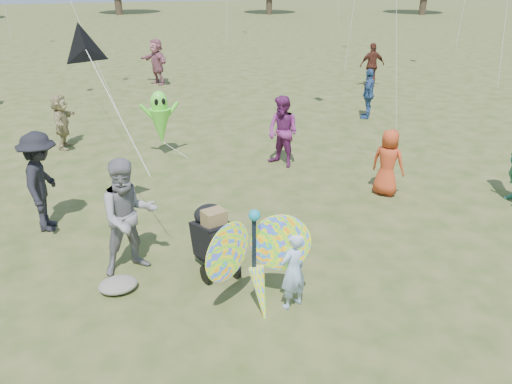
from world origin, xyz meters
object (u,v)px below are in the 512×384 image
crowd_e (283,132)px  jogging_stroller (213,235)px  crowd_d (62,121)px  crowd_h (372,65)px  crowd_j (157,62)px  alien_kite (160,120)px  adult_man (129,217)px  child_girl (293,270)px  butterfly_kite (257,262)px  crowd_c (368,94)px  crowd_b (42,182)px  crowd_a (388,163)px

crowd_e → jogging_stroller: 4.94m
crowd_d → crowd_h: (12.18, 4.27, 0.15)m
crowd_j → crowd_h: bearing=43.9°
crowd_d → alien_kite: 2.91m
adult_man → crowd_j: (2.65, 14.61, -0.01)m
child_girl → crowd_h: 15.75m
crowd_h → butterfly_kite: crowd_h is taller
crowd_c → alien_kite: alien_kite is taller
crowd_b → crowd_c: bearing=-54.4°
crowd_a → crowd_b: crowd_b is taller
adult_man → crowd_j: size_ratio=1.01×
crowd_h → crowd_j: 9.11m
adult_man → jogging_stroller: size_ratio=1.73×
adult_man → crowd_b: size_ratio=1.01×
adult_man → alien_kite: size_ratio=1.10×
adult_man → butterfly_kite: bearing=-59.2°
child_girl → crowd_j: bearing=-110.5°
child_girl → crowd_a: size_ratio=0.83×
crowd_d → butterfly_kite: 9.00m
crowd_j → crowd_c: bearing=12.7°
crowd_c → crowd_h: (2.70, 4.28, 0.09)m
jogging_stroller → crowd_j: bearing=69.4°
butterfly_kite → crowd_j: bearing=86.1°
crowd_d → butterfly_kite: (2.65, -8.60, 0.07)m
crowd_d → jogging_stroller: 7.65m
crowd_a → crowd_h: 11.29m
child_girl → crowd_d: bearing=-88.3°
crowd_a → crowd_j: size_ratio=0.77×
crowd_b → crowd_c: crowd_b is taller
crowd_j → butterfly_kite: 16.37m
child_girl → crowd_e: crowd_e is taller
crowd_a → butterfly_kite: (-4.02, -3.01, 0.09)m
child_girl → crowd_c: 10.69m
crowd_d → crowd_j: bearing=-13.2°
crowd_c → crowd_b: bearing=-23.6°
crowd_a → crowd_b: bearing=48.8°
crowd_j → butterfly_kite: bearing=-27.7°
crowd_d → crowd_e: bearing=-109.2°
crowd_j → alien_kite: crowd_j is taller
child_girl → crowd_b: 5.08m
jogging_stroller → butterfly_kite: (0.28, -1.33, 0.21)m
jogging_stroller → butterfly_kite: butterfly_kite is taller
crowd_a → alien_kite: (-4.22, 4.04, 0.24)m
adult_man → crowd_a: size_ratio=1.31×
crowd_a → alien_kite: size_ratio=0.84×
crowd_c → crowd_h: size_ratio=0.90×
adult_man → crowd_b: adult_man is taller
crowd_e → child_girl: bearing=-48.5°
crowd_h → alien_kite: (-9.73, -5.82, 0.07)m
child_girl → crowd_a: bearing=-157.3°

